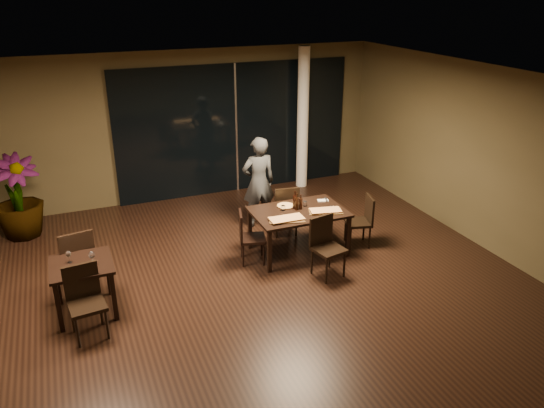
% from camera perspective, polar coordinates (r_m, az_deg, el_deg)
% --- Properties ---
extents(ground, '(8.00, 8.00, 0.00)m').
position_cam_1_polar(ground, '(7.96, -1.39, -8.93)').
color(ground, black).
rests_on(ground, ground).
extents(wall_back, '(8.00, 0.10, 3.00)m').
position_cam_1_polar(wall_back, '(10.99, -9.10, 8.36)').
color(wall_back, '#443B24').
rests_on(wall_back, ground).
extents(wall_front, '(8.00, 0.10, 3.00)m').
position_cam_1_polar(wall_front, '(4.25, 19.31, -17.82)').
color(wall_front, '#443B24').
rests_on(wall_front, ground).
extents(wall_right, '(0.10, 8.00, 3.00)m').
position_cam_1_polar(wall_right, '(9.42, 22.28, 4.50)').
color(wall_right, '#443B24').
rests_on(wall_right, ground).
extents(ceiling, '(8.00, 8.00, 0.04)m').
position_cam_1_polar(ceiling, '(6.87, -1.64, 13.04)').
color(ceiling, silver).
rests_on(ceiling, wall_back).
extents(window_panel, '(5.00, 0.06, 2.70)m').
position_cam_1_polar(window_panel, '(11.20, -3.93, 8.07)').
color(window_panel, black).
rests_on(window_panel, ground).
extents(column, '(0.24, 0.24, 3.00)m').
position_cam_1_polar(column, '(11.39, 3.33, 9.11)').
color(column, white).
rests_on(column, ground).
extents(main_table, '(1.50, 1.00, 0.75)m').
position_cam_1_polar(main_table, '(8.64, 2.87, -1.19)').
color(main_table, black).
rests_on(main_table, ground).
extents(side_table, '(0.80, 0.80, 0.75)m').
position_cam_1_polar(side_table, '(7.53, -19.75, -6.89)').
color(side_table, black).
rests_on(side_table, ground).
extents(chair_main_far, '(0.49, 0.49, 0.93)m').
position_cam_1_polar(chair_main_far, '(9.29, 1.45, -0.44)').
color(chair_main_far, black).
rests_on(chair_main_far, ground).
extents(chair_main_near, '(0.51, 0.51, 0.93)m').
position_cam_1_polar(chair_main_near, '(8.11, 5.76, -4.20)').
color(chair_main_near, black).
rests_on(chair_main_near, ground).
extents(chair_main_left, '(0.49, 0.49, 0.86)m').
position_cam_1_polar(chair_main_left, '(8.42, -2.64, -3.30)').
color(chair_main_left, black).
rests_on(chair_main_left, ground).
extents(chair_main_right, '(0.49, 0.49, 0.88)m').
position_cam_1_polar(chair_main_right, '(9.09, 9.74, -1.52)').
color(chair_main_right, black).
rests_on(chair_main_right, ground).
extents(chair_side_far, '(0.54, 0.54, 1.01)m').
position_cam_1_polar(chair_side_far, '(8.03, -20.22, -5.51)').
color(chair_side_far, black).
rests_on(chair_side_far, ground).
extents(chair_side_near, '(0.48, 0.48, 0.94)m').
position_cam_1_polar(chair_side_near, '(7.15, -19.48, -9.42)').
color(chair_side_near, black).
rests_on(chair_side_near, ground).
extents(diner, '(0.58, 0.39, 1.68)m').
position_cam_1_polar(diner, '(9.58, -1.46, 2.36)').
color(diner, '#313336').
rests_on(diner, ground).
extents(potted_plant, '(1.01, 1.01, 1.47)m').
position_cam_1_polar(potted_plant, '(10.19, -25.71, 0.65)').
color(potted_plant, '#204E1A').
rests_on(potted_plant, ground).
extents(pizza_board_left, '(0.61, 0.42, 0.01)m').
position_cam_1_polar(pizza_board_left, '(8.27, 1.58, -1.70)').
color(pizza_board_left, '#412A15').
rests_on(pizza_board_left, main_table).
extents(pizza_board_right, '(0.59, 0.42, 0.01)m').
position_cam_1_polar(pizza_board_right, '(8.60, 5.77, -0.81)').
color(pizza_board_right, '#473017').
rests_on(pizza_board_right, main_table).
extents(oblong_pizza_left, '(0.53, 0.25, 0.02)m').
position_cam_1_polar(oblong_pizza_left, '(8.26, 1.58, -1.60)').
color(oblong_pizza_left, '#691B09').
rests_on(oblong_pizza_left, pizza_board_left).
extents(oblong_pizza_right, '(0.51, 0.32, 0.02)m').
position_cam_1_polar(oblong_pizza_right, '(8.59, 5.78, -0.71)').
color(oblong_pizza_right, maroon).
rests_on(oblong_pizza_right, pizza_board_right).
extents(round_pizza, '(0.27, 0.27, 0.01)m').
position_cam_1_polar(round_pizza, '(8.77, 1.47, -0.21)').
color(round_pizza, '#A62212').
rests_on(round_pizza, main_table).
extents(bottle_a, '(0.06, 0.06, 0.29)m').
position_cam_1_polar(bottle_a, '(8.60, 2.69, 0.26)').
color(bottle_a, black).
rests_on(bottle_a, main_table).
extents(bottle_b, '(0.06, 0.06, 0.25)m').
position_cam_1_polar(bottle_b, '(8.63, 3.10, 0.23)').
color(bottle_b, black).
rests_on(bottle_b, main_table).
extents(bottle_c, '(0.06, 0.06, 0.30)m').
position_cam_1_polar(bottle_c, '(8.66, 2.47, 0.46)').
color(bottle_c, black).
rests_on(bottle_c, main_table).
extents(tumbler_left, '(0.07, 0.07, 0.08)m').
position_cam_1_polar(tumbler_left, '(8.60, 1.20, -0.43)').
color(tumbler_left, white).
rests_on(tumbler_left, main_table).
extents(tumbler_right, '(0.07, 0.07, 0.08)m').
position_cam_1_polar(tumbler_right, '(8.79, 3.57, 0.03)').
color(tumbler_right, white).
rests_on(tumbler_right, main_table).
extents(napkin_near, '(0.20, 0.15, 0.01)m').
position_cam_1_polar(napkin_near, '(8.72, 6.37, -0.48)').
color(napkin_near, white).
rests_on(napkin_near, main_table).
extents(napkin_far, '(0.20, 0.15, 0.01)m').
position_cam_1_polar(napkin_far, '(9.03, 5.50, 0.38)').
color(napkin_far, white).
rests_on(napkin_far, main_table).
extents(wine_glass_a, '(0.07, 0.07, 0.16)m').
position_cam_1_polar(wine_glass_a, '(7.51, -21.02, -5.36)').
color(wine_glass_a, white).
rests_on(wine_glass_a, side_table).
extents(wine_glass_b, '(0.08, 0.08, 0.18)m').
position_cam_1_polar(wine_glass_b, '(7.35, -18.77, -5.58)').
color(wine_glass_b, white).
rests_on(wine_glass_b, side_table).
extents(side_napkin, '(0.20, 0.15, 0.01)m').
position_cam_1_polar(side_napkin, '(7.32, -19.26, -6.51)').
color(side_napkin, white).
rests_on(side_napkin, side_table).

